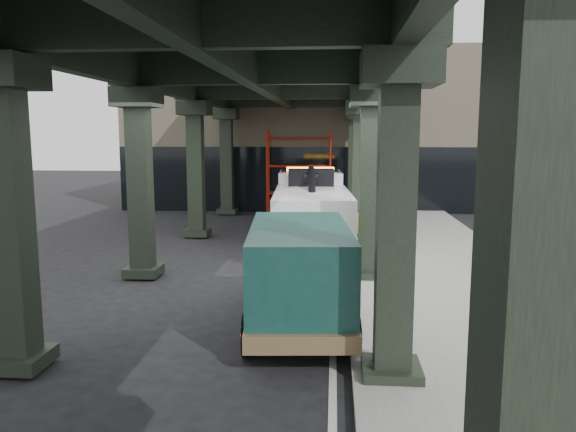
% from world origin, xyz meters
% --- Properties ---
extents(ground, '(90.00, 90.00, 0.00)m').
position_xyz_m(ground, '(0.00, 0.00, 0.00)').
color(ground, black).
rests_on(ground, ground).
extents(sidewalk, '(5.00, 40.00, 0.15)m').
position_xyz_m(sidewalk, '(4.50, 2.00, 0.07)').
color(sidewalk, gray).
rests_on(sidewalk, ground).
extents(lane_stripe, '(0.12, 38.00, 0.01)m').
position_xyz_m(lane_stripe, '(1.70, 2.00, 0.01)').
color(lane_stripe, silver).
rests_on(lane_stripe, ground).
extents(viaduct, '(7.40, 32.00, 6.40)m').
position_xyz_m(viaduct, '(-0.40, 2.00, 5.46)').
color(viaduct, black).
rests_on(viaduct, ground).
extents(building, '(22.00, 10.00, 8.00)m').
position_xyz_m(building, '(2.00, 20.00, 4.00)').
color(building, '#C6B793').
rests_on(building, ground).
extents(scaffolding, '(3.08, 0.88, 4.00)m').
position_xyz_m(scaffolding, '(0.00, 14.64, 2.11)').
color(scaffolding, red).
rests_on(scaffolding, ground).
extents(tow_truck, '(2.85, 8.46, 2.73)m').
position_xyz_m(tow_truck, '(0.90, 6.91, 1.33)').
color(tow_truck, black).
rests_on(tow_truck, ground).
extents(towed_van, '(2.40, 5.24, 2.07)m').
position_xyz_m(towed_van, '(1.01, -1.44, 1.11)').
color(towed_van, '#113F39').
rests_on(towed_van, ground).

